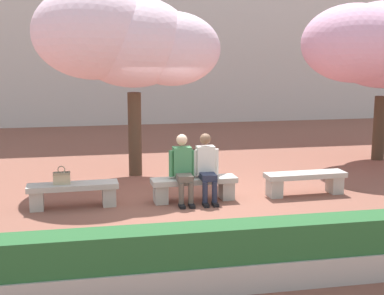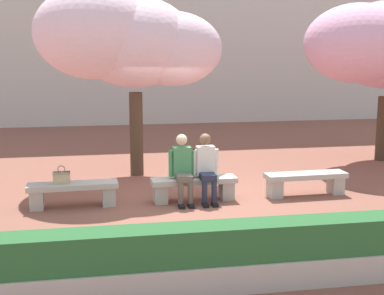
{
  "view_description": "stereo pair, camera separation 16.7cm",
  "coord_description": "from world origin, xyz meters",
  "views": [
    {
      "loc": [
        -1.96,
        -9.68,
        2.85
      ],
      "look_at": [
        0.0,
        0.2,
        1.0
      ],
      "focal_mm": 50.0,
      "sensor_mm": 36.0,
      "label": 1
    },
    {
      "loc": [
        -1.79,
        -9.71,
        2.85
      ],
      "look_at": [
        0.0,
        0.2,
        1.0
      ],
      "focal_mm": 50.0,
      "sensor_mm": 36.0,
      "label": 2
    }
  ],
  "objects": [
    {
      "name": "ground_plane",
      "position": [
        0.0,
        0.0,
        0.0
      ],
      "size": [
        100.0,
        100.0,
        0.0
      ],
      "primitive_type": "plane",
      "color": "brown"
    },
    {
      "name": "stone_bench_west_end",
      "position": [
        -2.25,
        0.0,
        0.3
      ],
      "size": [
        1.65,
        0.47,
        0.45
      ],
      "color": "#ADA89E",
      "rests_on": "ground"
    },
    {
      "name": "stone_bench_near_west",
      "position": [
        0.0,
        0.0,
        0.3
      ],
      "size": [
        1.65,
        0.47,
        0.45
      ],
      "color": "#ADA89E",
      "rests_on": "ground"
    },
    {
      "name": "stone_bench_center",
      "position": [
        2.25,
        0.0,
        0.3
      ],
      "size": [
        1.65,
        0.47,
        0.45
      ],
      "color": "#ADA89E",
      "rests_on": "ground"
    },
    {
      "name": "person_seated_left",
      "position": [
        -0.23,
        -0.05,
        0.7
      ],
      "size": [
        0.51,
        0.68,
        1.29
      ],
      "color": "black",
      "rests_on": "ground"
    },
    {
      "name": "person_seated_right",
      "position": [
        0.23,
        -0.05,
        0.7
      ],
      "size": [
        0.51,
        0.68,
        1.29
      ],
      "color": "black",
      "rests_on": "ground"
    },
    {
      "name": "handbag",
      "position": [
        -2.45,
        -0.01,
        0.58
      ],
      "size": [
        0.3,
        0.15,
        0.34
      ],
      "color": "tan",
      "rests_on": "stone_bench_west_end"
    },
    {
      "name": "cherry_tree_main",
      "position": [
        -1.06,
        2.25,
        3.05
      ],
      "size": [
        4.08,
        2.92,
        4.21
      ],
      "color": "#473323",
      "rests_on": "ground"
    },
    {
      "name": "planter_hedge_foreground",
      "position": [
        0.0,
        -3.79,
        0.39
      ],
      "size": [
        10.02,
        0.5,
        0.8
      ],
      "color": "#ADA89E",
      "rests_on": "ground"
    }
  ]
}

